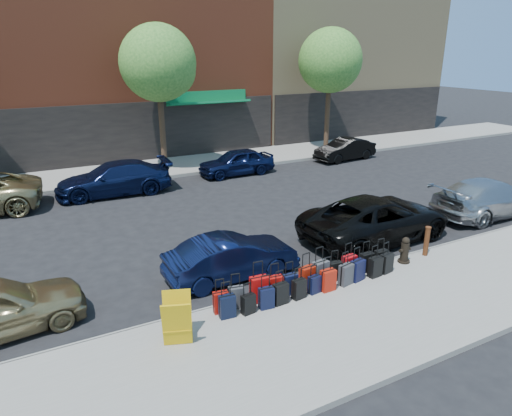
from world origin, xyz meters
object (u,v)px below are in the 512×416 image
tree_center (161,65)px  display_rack (177,320)px  car_near_3 (489,198)px  car_far_1 (114,179)px  suitcase_front_5 (307,278)px  car_near_1 (232,258)px  bollard (427,241)px  tree_right (332,62)px  car_far_3 (345,149)px  car_near_2 (376,219)px  fire_hydrant (405,251)px  car_far_2 (236,162)px

tree_center → display_rack: bearing=-106.5°
car_near_3 → car_far_1: 15.65m
suitcase_front_5 → tree_center: bearing=81.0°
suitcase_front_5 → car_near_1: 2.24m
bollard → car_far_1: size_ratio=0.19×
tree_center → tree_right: size_ratio=1.00×
tree_right → car_far_3: 5.39m
tree_center → suitcase_front_5: size_ratio=7.22×
suitcase_front_5 → display_rack: bearing=-176.6°
bollard → car_near_2: (-0.29, 1.95, 0.12)m
tree_center → display_rack: tree_center is taller
tree_center → bollard: (3.77, -14.29, -4.78)m
car_near_2 → car_far_3: 11.83m
suitcase_front_5 → fire_hydrant: 3.46m
tree_center → car_far_1: bearing=-138.6°
car_near_3 → car_far_2: (-6.09, 10.09, -0.06)m
tree_center → car_near_2: (3.48, -12.33, -4.66)m
fire_hydrant → car_near_2: car_near_2 is taller
car_far_2 → bollard: bearing=3.3°
bollard → car_near_3: car_near_3 is taller
bollard → display_rack: size_ratio=0.85×
fire_hydrant → car_far_1: bearing=117.9°
suitcase_front_5 → tree_right: bearing=45.6°
display_rack → car_far_2: size_ratio=0.28×
bollard → car_far_3: car_far_3 is taller
tree_right → display_rack: bearing=-134.9°
tree_right → car_near_3: size_ratio=1.45×
car_far_1 → car_far_3: car_far_1 is taller
tree_right → car_near_2: bearing=-119.7°
tree_center → car_far_1: 6.48m
fire_hydrant → car_near_3: size_ratio=0.16×
display_rack → car_far_3: bearing=61.1°
tree_right → car_near_3: (-1.49, -12.54, -4.68)m
car_near_1 → car_near_2: (5.51, 0.24, 0.13)m
car_near_1 → car_far_3: size_ratio=0.99×
bollard → car_far_3: size_ratio=0.25×
car_far_3 → car_near_3: bearing=-11.1°
suitcase_front_5 → car_far_1: (-2.72, 11.35, 0.26)m
tree_center → display_rack: 16.31m
car_far_1 → car_far_3: 13.32m
bollard → tree_center: bearing=104.8°
car_near_1 → car_far_3: bearing=-50.9°
tree_right → tree_center: bearing=180.0°
tree_right → car_far_3: tree_right is taller
tree_right → display_rack: 21.67m
tree_right → display_rack: tree_right is taller
car_near_2 → car_far_2: 9.89m
car_far_1 → suitcase_front_5: bearing=16.4°
display_rack → car_far_1: size_ratio=0.22×
tree_center → car_far_3: bearing=-13.7°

